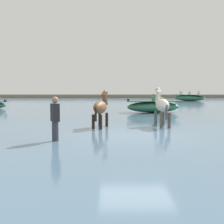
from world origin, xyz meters
name	(u,v)px	position (x,y,z in m)	size (l,w,h in m)	color
ground_plane	(136,143)	(0.00, 0.00, 0.00)	(120.00, 120.00, 0.00)	#84755B
water_surface	(123,114)	(0.00, 10.00, 0.14)	(90.00, 90.00, 0.29)	slate
horse_lead_bay	(101,108)	(-1.26, 1.88, 1.06)	(0.74, 1.65, 1.79)	brown
horse_trailing_pinto	(162,106)	(1.26, 2.19, 1.13)	(0.57, 1.75, 1.90)	beige
boat_near_starboard	(153,107)	(1.93, 9.30, 0.66)	(3.51, 1.62, 1.22)	#337556
boat_far_inshore	(189,98)	(8.55, 25.74, 0.67)	(3.77, 3.52, 1.22)	#337556
boat_mid_channel	(159,100)	(4.64, 23.50, 0.53)	(1.37, 2.60, 0.94)	gold
person_spectator_far	(55,122)	(-2.55, -1.21, 0.87)	(0.32, 0.38, 1.63)	#383842
far_shoreline	(115,97)	(0.00, 37.35, 0.40)	(80.00, 2.40, 0.80)	gray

